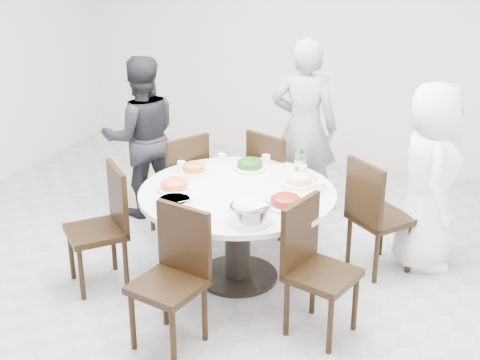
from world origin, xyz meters
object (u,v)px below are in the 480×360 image
at_px(diner_right, 430,177).
at_px(diner_middle, 304,128).
at_px(dining_table, 238,235).
at_px(chair_sw, 95,229).
at_px(chair_ne, 381,215).
at_px(diner_left, 142,137).
at_px(chair_se, 323,272).
at_px(chair_nw, 177,183).
at_px(soup_bowl, 175,204).
at_px(chair_s, 167,283).
at_px(chair_n, 279,181).
at_px(beverage_bottle, 298,161).
at_px(rice_bowl, 250,214).

xyz_separation_m(diner_right, diner_middle, (-1.23, 0.59, 0.08)).
relative_size(dining_table, chair_sw, 1.58).
height_order(chair_ne, diner_left, diner_left).
xyz_separation_m(chair_sw, chair_se, (1.77, 0.04, 0.00)).
bearing_deg(chair_se, diner_left, 73.72).
distance_m(dining_table, diner_left, 1.59).
distance_m(chair_nw, chair_se, 1.92).
height_order(chair_se, soup_bowl, chair_se).
bearing_deg(chair_s, chair_ne, 66.04).
relative_size(chair_n, chair_se, 1.00).
height_order(chair_s, beverage_bottle, beverage_bottle).
distance_m(chair_sw, soup_bowl, 0.74).
distance_m(chair_sw, diner_left, 1.39).
bearing_deg(chair_sw, dining_table, 69.60).
distance_m(dining_table, diner_right, 1.59).
relative_size(chair_s, beverage_bottle, 4.57).
distance_m(chair_nw, chair_s, 1.71).
bearing_deg(rice_bowl, chair_nw, 137.13).
bearing_deg(diner_middle, chair_n, 70.64).
relative_size(chair_s, diner_left, 0.62).
bearing_deg(chair_se, chair_sw, 106.02).
height_order(diner_middle, diner_left, diner_middle).
bearing_deg(chair_se, rice_bowl, 105.03).
xyz_separation_m(chair_ne, chair_s, (-1.08, -1.56, 0.00)).
bearing_deg(diner_left, chair_se, 110.26).
bearing_deg(chair_s, rice_bowl, 65.24).
height_order(chair_sw, diner_left, diner_left).
bearing_deg(chair_nw, dining_table, 84.65).
bearing_deg(diner_right, chair_ne, 109.97).
bearing_deg(beverage_bottle, chair_ne, 4.14).
height_order(chair_ne, diner_right, diner_right).
relative_size(chair_se, diner_left, 0.62).
bearing_deg(chair_ne, diner_middle, -3.63).
distance_m(dining_table, chair_se, 0.94).
bearing_deg(dining_table, chair_ne, 29.95).
bearing_deg(chair_n, chair_nw, 46.88).
xyz_separation_m(dining_table, beverage_bottle, (0.31, 0.53, 0.48)).
height_order(chair_sw, rice_bowl, chair_sw).
bearing_deg(chair_nw, chair_se, 86.78).
xyz_separation_m(chair_se, diner_middle, (-0.73, 1.86, 0.37)).
bearing_deg(diner_left, soup_bowl, 89.80).
relative_size(chair_ne, soup_bowl, 3.75).
relative_size(diner_middle, diner_left, 1.11).
xyz_separation_m(chair_nw, chair_se, (1.63, -1.02, 0.00)).
distance_m(chair_ne, diner_middle, 1.28).
distance_m(dining_table, diner_middle, 1.48).
xyz_separation_m(chair_n, diner_middle, (0.08, 0.44, 0.37)).
height_order(chair_nw, beverage_bottle, beverage_bottle).
bearing_deg(beverage_bottle, dining_table, -120.69).
distance_m(chair_ne, diner_left, 2.34).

